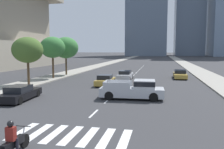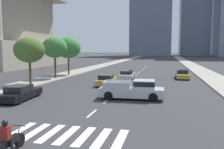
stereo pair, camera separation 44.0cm
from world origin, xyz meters
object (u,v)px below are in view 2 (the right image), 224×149
(street_tree_third, at_px, (68,48))
(street_tree_second, at_px, (55,47))
(sedan_gold_2, at_px, (182,75))
(motorcycle_trailing, at_px, (7,141))
(sedan_silver_3, at_px, (127,75))
(pickup_truck, at_px, (135,90))
(sedan_black_0, at_px, (20,93))
(street_tree_nearest, at_px, (29,50))
(sedan_gold_1, at_px, (106,80))

(street_tree_third, bearing_deg, street_tree_second, -90.00)
(sedan_gold_2, relative_size, street_tree_third, 0.77)
(motorcycle_trailing, xyz_separation_m, street_tree_second, (-9.57, 23.25, 4.01))
(street_tree_third, bearing_deg, motorcycle_trailing, -71.17)
(sedan_gold_2, relative_size, sedan_silver_3, 1.03)
(pickup_truck, height_order, sedan_silver_3, pickup_truck)
(pickup_truck, relative_size, sedan_gold_2, 1.16)
(sedan_black_0, bearing_deg, pickup_truck, -80.13)
(sedan_black_0, bearing_deg, street_tree_third, 6.49)
(sedan_silver_3, distance_m, street_tree_nearest, 13.64)
(sedan_black_0, distance_m, street_tree_nearest, 9.05)
(sedan_gold_2, xyz_separation_m, street_tree_nearest, (-18.23, -11.14, 3.65))
(street_tree_nearest, height_order, street_tree_second, street_tree_second)
(sedan_gold_2, height_order, street_tree_second, street_tree_second)
(sedan_gold_1, bearing_deg, sedan_gold_2, -47.47)
(sedan_black_0, xyz_separation_m, sedan_silver_3, (6.70, 15.44, 0.02))
(sedan_gold_2, bearing_deg, sedan_silver_3, -67.72)
(pickup_truck, height_order, sedan_gold_1, pickup_truck)
(street_tree_third, bearing_deg, sedan_gold_1, -45.93)
(street_tree_nearest, distance_m, street_tree_second, 6.50)
(street_tree_nearest, bearing_deg, street_tree_third, 90.00)
(sedan_gold_1, xyz_separation_m, street_tree_second, (-8.85, 4.33, 4.00))
(motorcycle_trailing, height_order, street_tree_third, street_tree_third)
(pickup_truck, height_order, sedan_black_0, pickup_truck)
(pickup_truck, relative_size, sedan_gold_1, 1.25)
(sedan_gold_2, distance_m, street_tree_second, 19.24)
(sedan_gold_1, distance_m, sedan_silver_3, 6.08)
(street_tree_nearest, bearing_deg, motorcycle_trailing, -60.29)
(sedan_gold_1, bearing_deg, street_tree_nearest, 102.46)
(sedan_silver_3, relative_size, street_tree_nearest, 0.83)
(street_tree_second, bearing_deg, sedan_gold_1, -26.09)
(sedan_silver_3, bearing_deg, street_tree_second, 98.58)
(sedan_silver_3, height_order, street_tree_third, street_tree_third)
(sedan_silver_3, height_order, street_tree_nearest, street_tree_nearest)
(motorcycle_trailing, distance_m, sedan_black_0, 11.04)
(sedan_silver_3, xyz_separation_m, street_tree_second, (-10.42, -1.54, 3.99))
(street_tree_nearest, distance_m, street_tree_third, 11.30)
(motorcycle_trailing, distance_m, street_tree_nearest, 19.65)
(sedan_black_0, relative_size, sedan_gold_1, 1.09)
(pickup_truck, xyz_separation_m, sedan_gold_1, (-4.33, 7.09, -0.22))
(sedan_silver_3, bearing_deg, sedan_gold_1, 165.13)
(sedan_black_0, bearing_deg, motorcycle_trailing, -152.76)
(sedan_silver_3, distance_m, street_tree_third, 11.63)
(motorcycle_trailing, xyz_separation_m, pickup_truck, (3.61, 11.83, 0.23))
(sedan_gold_1, xyz_separation_m, sedan_silver_3, (1.58, 5.88, 0.01))
(motorcycle_trailing, xyz_separation_m, street_tree_nearest, (-9.57, 16.77, 3.64))
(motorcycle_trailing, xyz_separation_m, sedan_silver_3, (0.85, 24.80, 0.02))
(street_tree_second, xyz_separation_m, street_tree_third, (0.00, 4.81, -0.00))
(sedan_silver_3, bearing_deg, sedan_gold_2, -68.10)
(street_tree_second, bearing_deg, street_tree_nearest, -90.00)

